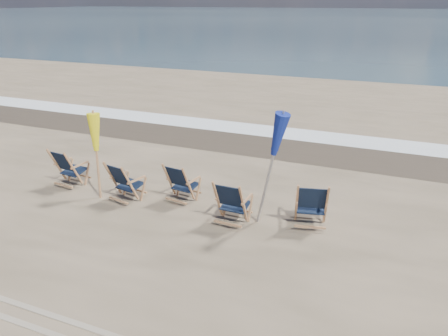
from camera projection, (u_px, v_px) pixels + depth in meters
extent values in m
plane|color=#364E5A|center=(403.00, 17.00, 118.12)|extent=(400.00, 400.00, 0.00)
cube|color=silver|center=(292.00, 134.00, 15.13)|extent=(200.00, 1.40, 0.01)
cube|color=#42362A|center=(280.00, 146.00, 13.84)|extent=(200.00, 2.60, 0.00)
cylinder|color=#AF794E|center=(97.00, 157.00, 9.97)|extent=(0.06, 0.06, 1.97)
cone|color=yellow|center=(95.00, 136.00, 9.78)|extent=(0.30, 0.30, 0.85)
cylinder|color=#A5A5AD|center=(269.00, 170.00, 8.56)|extent=(0.06, 0.06, 2.44)
cone|color=navy|center=(270.00, 134.00, 8.29)|extent=(0.30, 0.30, 0.85)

